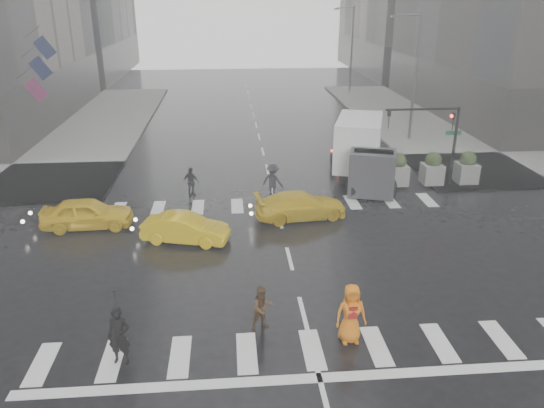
{
  "coord_description": "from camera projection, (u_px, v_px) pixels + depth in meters",
  "views": [
    {
      "loc": [
        -2.37,
        -19.22,
        10.07
      ],
      "look_at": [
        -0.55,
        2.0,
        1.63
      ],
      "focal_mm": 35.0,
      "sensor_mm": 36.0,
      "label": 1
    }
  ],
  "objects": [
    {
      "name": "street_lamp_far",
      "position": [
        351.0,
        47.0,
        55.94
      ],
      "size": [
        2.15,
        0.22,
        9.0
      ],
      "color": "#59595B",
      "rests_on": "ground"
    },
    {
      "name": "ground",
      "position": [
        290.0,
        259.0,
        21.7
      ],
      "size": [
        120.0,
        120.0,
        0.0
      ],
      "primitive_type": "plane",
      "color": "black",
      "rests_on": "ground"
    },
    {
      "name": "street_lamp_near",
      "position": [
        414.0,
        72.0,
        37.42
      ],
      "size": [
        2.15,
        0.22,
        9.0
      ],
      "color": "#59595B",
      "rests_on": "ground"
    },
    {
      "name": "sidewalk_ne",
      "position": [
        522.0,
        139.0,
        39.43
      ],
      "size": [
        35.0,
        35.0,
        0.15
      ],
      "primitive_type": "cube",
      "color": "gray",
      "rests_on": "ground"
    },
    {
      "name": "road_markings",
      "position": [
        290.0,
        258.0,
        21.7
      ],
      "size": [
        18.0,
        48.0,
        0.01
      ],
      "primitive_type": null,
      "color": "silver",
      "rests_on": "ground"
    },
    {
      "name": "pedestrian_far_a",
      "position": [
        191.0,
        182.0,
        28.18
      ],
      "size": [
        1.09,
        0.92,
        1.59
      ],
      "primitive_type": "imported",
      "rotation": [
        0.0,
        0.0,
        2.68
      ],
      "color": "black",
      "rests_on": "ground"
    },
    {
      "name": "pedestrian_far_b",
      "position": [
        273.0,
        181.0,
        27.92
      ],
      "size": [
        1.36,
        1.16,
        1.84
      ],
      "primitive_type": "imported",
      "rotation": [
        0.0,
        0.0,
        2.62
      ],
      "color": "black",
      "rests_on": "ground"
    },
    {
      "name": "taxi_front",
      "position": [
        87.0,
        213.0,
        24.37
      ],
      "size": [
        4.17,
        1.83,
        1.4
      ],
      "primitive_type": "imported",
      "rotation": [
        0.0,
        0.0,
        1.62
      ],
      "color": "#E2B70B",
      "rests_on": "ground"
    },
    {
      "name": "taxi_mid",
      "position": [
        185.0,
        228.0,
        22.99
      ],
      "size": [
        3.97,
        2.21,
        1.24
      ],
      "primitive_type": "imported",
      "rotation": [
        0.0,
        0.0,
        1.32
      ],
      "color": "#E2B70B",
      "rests_on": "ground"
    },
    {
      "name": "pedestrian_brown",
      "position": [
        263.0,
        308.0,
        16.89
      ],
      "size": [
        0.91,
        0.82,
        1.52
      ],
      "primitive_type": "imported",
      "rotation": [
        0.0,
        0.0,
        0.41
      ],
      "color": "#432C17",
      "rests_on": "ground"
    },
    {
      "name": "box_truck",
      "position": [
        362.0,
        150.0,
        30.05
      ],
      "size": [
        2.46,
        6.56,
        3.48
      ],
      "rotation": [
        0.0,
        0.0,
        -0.3
      ],
      "color": "white",
      "rests_on": "ground"
    },
    {
      "name": "planter_west",
      "position": [
        397.0,
        170.0,
        29.49
      ],
      "size": [
        1.1,
        1.1,
        1.8
      ],
      "color": "gray",
      "rests_on": "ground"
    },
    {
      "name": "planter_east",
      "position": [
        467.0,
        168.0,
        29.81
      ],
      "size": [
        1.1,
        1.1,
        1.8
      ],
      "color": "gray",
      "rests_on": "ground"
    },
    {
      "name": "planter_mid",
      "position": [
        432.0,
        169.0,
        29.65
      ],
      "size": [
        1.1,
        1.1,
        1.8
      ],
      "color": "gray",
      "rests_on": "ground"
    },
    {
      "name": "pedestrian_orange",
      "position": [
        351.0,
        313.0,
        16.2
      ],
      "size": [
        1.0,
        0.68,
        1.97
      ],
      "rotation": [
        0.0,
        0.0,
        0.06
      ],
      "color": "orange",
      "rests_on": "ground"
    },
    {
      "name": "traffic_signal_pole",
      "position": [
        438.0,
        131.0,
        28.65
      ],
      "size": [
        4.45,
        0.42,
        4.5
      ],
      "color": "black",
      "rests_on": "ground"
    },
    {
      "name": "flag_cluster",
      "position": [
        36.0,
        65.0,
        35.57
      ],
      "size": [
        2.87,
        3.06,
        4.69
      ],
      "color": "#59595B",
      "rests_on": "ground"
    },
    {
      "name": "taxi_rear",
      "position": [
        301.0,
        205.0,
        25.46
      ],
      "size": [
        4.11,
        2.35,
        1.28
      ],
      "primitive_type": "imported",
      "rotation": [
        0.0,
        0.0,
        1.72
      ],
      "color": "#E2B70B",
      "rests_on": "ground"
    },
    {
      "name": "pedestrian_black",
      "position": [
        117.0,
        316.0,
        15.02
      ],
      "size": [
        1.1,
        1.11,
        2.43
      ],
      "rotation": [
        0.0,
        0.0,
        -0.15
      ],
      "color": "black",
      "rests_on": "ground"
    }
  ]
}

